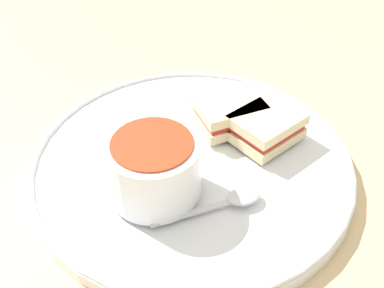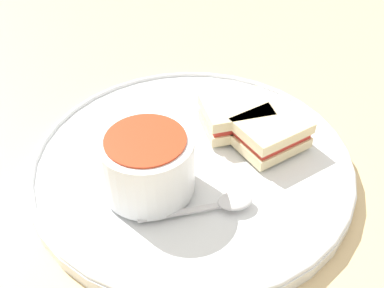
# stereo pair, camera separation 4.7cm
# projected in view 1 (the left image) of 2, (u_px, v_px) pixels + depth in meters

# --- Properties ---
(ground_plane) EXTENTS (2.40, 2.40, 0.00)m
(ground_plane) POSITION_uv_depth(u_px,v_px,m) (192.00, 169.00, 0.49)
(ground_plane) COLOR #D1B27F
(plate) EXTENTS (0.34, 0.34, 0.02)m
(plate) POSITION_uv_depth(u_px,v_px,m) (192.00, 162.00, 0.49)
(plate) COLOR white
(plate) RESTS_ON ground_plane
(soup_bowl) EXTENTS (0.09, 0.09, 0.06)m
(soup_bowl) POSITION_uv_depth(u_px,v_px,m) (154.00, 167.00, 0.42)
(soup_bowl) COLOR white
(soup_bowl) RESTS_ON plate
(spoon) EXTENTS (0.10, 0.07, 0.01)m
(spoon) POSITION_uv_depth(u_px,v_px,m) (236.00, 199.00, 0.43)
(spoon) COLOR silver
(spoon) RESTS_ON plate
(sandwich_half_near) EXTENTS (0.09, 0.09, 0.03)m
(sandwich_half_near) POSITION_uv_depth(u_px,v_px,m) (266.00, 127.00, 0.49)
(sandwich_half_near) COLOR beige
(sandwich_half_near) RESTS_ON plate
(sandwich_half_far) EXTENTS (0.09, 0.09, 0.03)m
(sandwich_half_far) POSITION_uv_depth(u_px,v_px,m) (229.00, 112.00, 0.51)
(sandwich_half_far) COLOR beige
(sandwich_half_far) RESTS_ON plate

